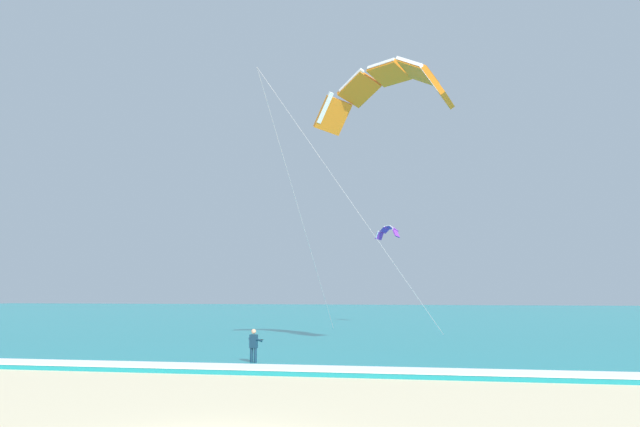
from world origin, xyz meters
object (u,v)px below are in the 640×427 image
kitesurfer (254,346)px  kite_distant (388,231)px  surfboard (253,367)px  kite_primary (385,87)px

kitesurfer → kite_distant: (3.32, 34.81, 8.24)m
surfboard → kitesurfer: (0.00, 0.02, 0.91)m
kite_primary → surfboard: bearing=-125.2°
kitesurfer → kite_primary: bearing=54.8°
kitesurfer → kite_primary: 16.89m
kitesurfer → kite_primary: kite_primary is taller
surfboard → kite_primary: kite_primary is taller
surfboard → kite_primary: size_ratio=0.10×
kitesurfer → kite_distant: kite_distant is taller
surfboard → kite_primary: 17.67m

